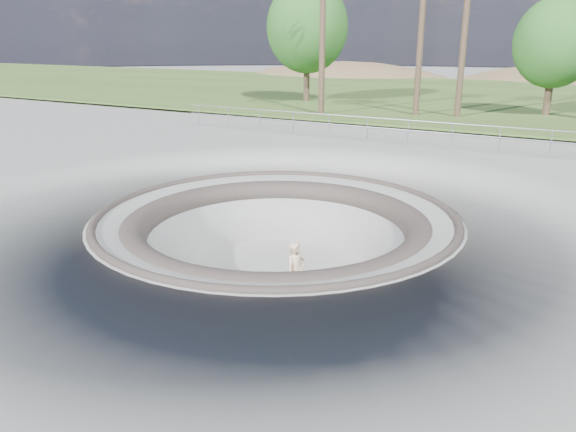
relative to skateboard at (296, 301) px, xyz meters
The scene contains 9 objects.
ground 2.59m from the skateboard, 136.08° to the left, with size 180.00×180.00×0.00m, color gray.
skate_bowl 1.83m from the skateboard, 136.08° to the left, with size 14.00×14.00×4.10m.
grass_strip 35.35m from the skateboard, 92.14° to the left, with size 180.00×36.00×0.12m.
distant_hills 58.72m from the skateboard, 87.59° to the left, with size 103.20×45.00×28.60m.
safety_railing 13.57m from the skateboard, 95.68° to the left, with size 25.00×0.06×1.03m.
skateboard is the anchor object (origin of this frame).
skater 0.82m from the skateboard, behind, with size 0.59×0.39×1.61m, color beige.
bushy_tree_left 29.34m from the skateboard, 116.80° to the left, with size 5.87×5.34×8.47m.
bushy_tree_mid 26.60m from the skateboard, 82.59° to the left, with size 4.78×4.34×6.89m.
Camera 1 is at (7.65, -13.06, 4.82)m, focal length 35.00 mm.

